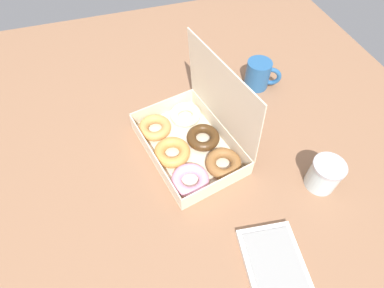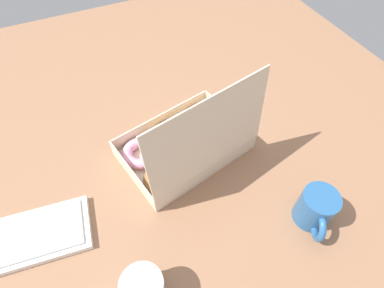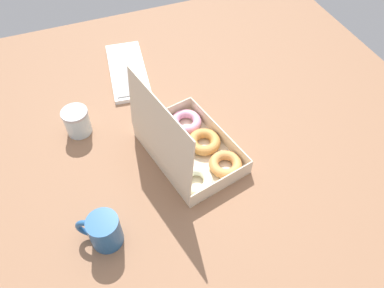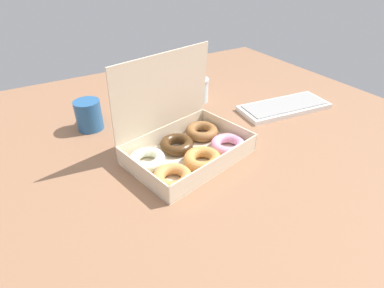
# 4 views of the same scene
# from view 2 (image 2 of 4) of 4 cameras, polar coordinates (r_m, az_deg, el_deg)

# --- Properties ---
(ground_plane) EXTENTS (1.80, 1.80, 0.02)m
(ground_plane) POSITION_cam_2_polar(r_m,az_deg,el_deg) (0.92, -3.79, -0.38)
(ground_plane) COLOR #926649
(donut_box) EXTENTS (0.39, 0.31, 0.30)m
(donut_box) POSITION_cam_2_polar(r_m,az_deg,el_deg) (0.87, -1.34, -0.27)
(donut_box) COLOR beige
(donut_box) RESTS_ON ground_plane
(keyboard) EXTENTS (0.37, 0.18, 0.02)m
(keyboard) POSITION_cam_2_polar(r_m,az_deg,el_deg) (0.87, -30.80, -15.74)
(keyboard) COLOR white
(keyboard) RESTS_ON ground_plane
(coffee_mug) EXTENTS (0.09, 0.12, 0.10)m
(coffee_mug) POSITION_cam_2_polar(r_m,az_deg,el_deg) (0.80, 22.53, -11.34)
(coffee_mug) COLOR #285C94
(coffee_mug) RESTS_ON ground_plane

